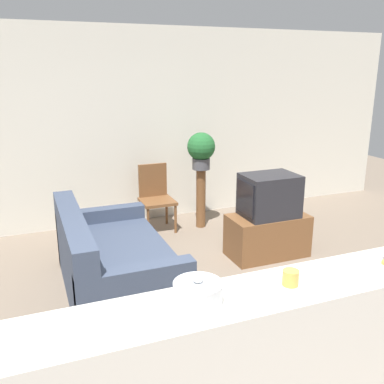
# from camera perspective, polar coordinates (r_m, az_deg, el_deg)

# --- Properties ---
(ground_plane) EXTENTS (14.00, 14.00, 0.00)m
(ground_plane) POSITION_cam_1_polar(r_m,az_deg,el_deg) (3.43, 3.80, -22.45)
(ground_plane) COLOR #756656
(wall_back) EXTENTS (9.00, 0.06, 2.70)m
(wall_back) POSITION_cam_1_polar(r_m,az_deg,el_deg) (6.01, -10.23, 8.36)
(wall_back) COLOR beige
(wall_back) RESTS_ON ground_plane
(couch) EXTENTS (0.98, 1.75, 0.84)m
(couch) POSITION_cam_1_polar(r_m,az_deg,el_deg) (4.32, -10.58, -9.42)
(couch) COLOR #384256
(couch) RESTS_ON ground_plane
(tv_stand) EXTENTS (0.92, 0.49, 0.50)m
(tv_stand) POSITION_cam_1_polar(r_m,az_deg,el_deg) (5.13, 10.01, -5.72)
(tv_stand) COLOR brown
(tv_stand) RESTS_ON ground_plane
(television) EXTENTS (0.63, 0.46, 0.49)m
(television) POSITION_cam_1_polar(r_m,az_deg,el_deg) (4.97, 10.22, -0.45)
(television) COLOR #232328
(television) RESTS_ON tv_stand
(wooden_chair) EXTENTS (0.44, 0.44, 0.89)m
(wooden_chair) POSITION_cam_1_polar(r_m,az_deg,el_deg) (5.85, -4.88, -0.35)
(wooden_chair) COLOR brown
(wooden_chair) RESTS_ON ground_plane
(plant_stand) EXTENTS (0.13, 0.13, 0.83)m
(plant_stand) POSITION_cam_1_polar(r_m,az_deg,el_deg) (5.91, 1.19, -0.84)
(plant_stand) COLOR brown
(plant_stand) RESTS_ON ground_plane
(potted_plant) EXTENTS (0.38, 0.38, 0.50)m
(potted_plant) POSITION_cam_1_polar(r_m,az_deg,el_deg) (5.74, 1.23, 5.77)
(potted_plant) COLOR #4C4C51
(potted_plant) RESTS_ON plant_stand
(foreground_counter) EXTENTS (2.90, 0.44, 0.96)m
(foreground_counter) POSITION_cam_1_polar(r_m,az_deg,el_deg) (2.73, 9.72, -21.53)
(foreground_counter) COLOR silver
(foreground_counter) RESTS_ON ground_plane
(decorative_bowl) EXTENTS (0.26, 0.26, 0.18)m
(decorative_bowl) POSITION_cam_1_polar(r_m,az_deg,el_deg) (2.26, 0.79, -13.36)
(decorative_bowl) COLOR silver
(decorative_bowl) RESTS_ON foreground_counter
(candle_jar) EXTENTS (0.09, 0.09, 0.09)m
(candle_jar) POSITION_cam_1_polar(r_m,az_deg,el_deg) (2.52, 13.01, -11.08)
(candle_jar) COLOR gold
(candle_jar) RESTS_ON foreground_counter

